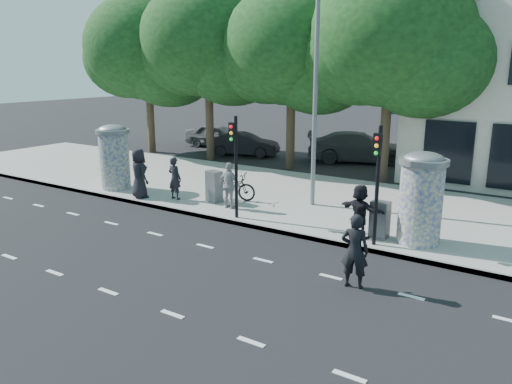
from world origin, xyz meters
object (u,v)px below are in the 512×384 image
Objects in this scene: ad_column_left at (114,155)px; cabinet_right at (380,220)px; cabinet_left at (214,186)px; car_left at (218,136)px; ad_column_right at (421,196)px; traffic_pole_near at (235,157)px; car_right at (359,147)px; ped_f at (360,211)px; car_mid at (244,144)px; traffic_pole_far at (377,174)px; ped_a at (139,173)px; ped_e at (230,186)px; man_road at (355,251)px; bicycle at (230,186)px; ped_b at (175,178)px; street_lamp at (315,75)px.

cabinet_right is at bearing 0.10° from ad_column_left.
cabinet_left is at bearing 178.98° from cabinet_right.
car_left reaches higher than cabinet_right.
cabinet_right is (-1.09, -0.18, -0.84)m from ad_column_right.
car_right is (-0.65, 12.61, -1.42)m from traffic_pole_near.
ad_column_right is at bearing -148.75° from ped_f.
car_mid is at bearing -28.77° from ped_f.
traffic_pole_far is 2.11× the size of ped_f.
ped_a is at bearing 15.60° from ped_f.
ped_e is at bearing -177.83° from cabinet_right.
traffic_pole_near is at bearing -163.43° from ped_a.
man_road is (5.27, -2.61, -1.33)m from traffic_pole_near.
ped_e reaches higher than ped_f.
car_left is (-14.92, 11.76, 0.03)m from cabinet_right.
car_left is (-14.41, 12.07, -0.22)m from ped_f.
ad_column_left is 5.26m from bicycle.
car_left is at bearing -57.17° from ped_b.
ad_column_left is 0.33× the size of street_lamp.
man_road is at bearing -16.01° from cabinet_left.
ad_column_right reaches higher than car_right.
car_right is at bearing -92.49° from car_mid.
bicycle is at bearing 151.03° from car_right.
bicycle is (-6.33, 1.82, -1.56)m from traffic_pole_far.
bicycle is 0.46× the size of car_left.
ped_e is 0.30× the size of car_right.
ped_b is at bearing -178.97° from ad_column_right.
ad_column_left reaches higher than car_mid.
car_left is (-10.21, 12.48, -1.50)m from traffic_pole_near.
traffic_pole_far is 16.09m from car_mid.
ped_a is 10.30m from man_road.
ped_a is at bearing 174.27° from car_mid.
ad_column_right is 1.34× the size of bicycle.
street_lamp reaches higher than man_road.
street_lamp is 1.86× the size of car_left.
car_right is (-4.85, 12.20, -0.14)m from ped_f.
ped_f is at bearing -1.58° from ad_column_left.
car_left is at bearing 140.26° from traffic_pole_far.
street_lamp is at bearing -27.00° from ped_f.
traffic_pole_near is at bearing 140.22° from ped_e.
man_road is at bearing 161.31° from ped_b.
ped_b is at bearing -178.29° from car_mid.
ped_f reaches higher than car_right.
ped_f is (-1.60, -0.50, -0.58)m from ad_column_right.
ped_f is at bearing 4.49° from cabinet_left.
traffic_pole_near is 1.78× the size of ped_a.
cabinet_left is (-1.00, 0.39, -0.24)m from ped_e.
ad_column_left is 1.47× the size of man_road.
man_road is at bearing -15.61° from ad_column_left.
ad_column_left is at bearing -26.88° from man_road.
ped_e is 1.21m from bicycle.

